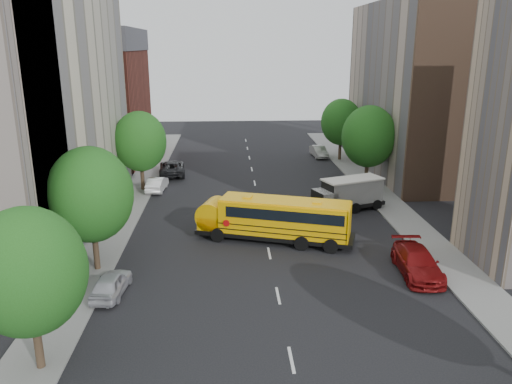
{
  "coord_description": "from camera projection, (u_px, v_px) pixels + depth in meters",
  "views": [
    {
      "loc": [
        -2.71,
        -33.24,
        13.59
      ],
      "look_at": [
        -0.67,
        2.0,
        3.18
      ],
      "focal_mm": 35.0,
      "sensor_mm": 36.0,
      "label": 1
    }
  ],
  "objects": [
    {
      "name": "street_tree_5",
      "position": [
        341.0,
        122.0,
        60.0
      ],
      "size": [
        4.86,
        4.86,
        7.51
      ],
      "color": "#38281C",
      "rests_on": "ground"
    },
    {
      "name": "building_left_redbrick",
      "position": [
        99.0,
        107.0,
        59.8
      ],
      "size": [
        10.0,
        15.0,
        13.0
      ],
      "primitive_type": "cube",
      "color": "maroon",
      "rests_on": "ground"
    },
    {
      "name": "parked_car_5",
      "position": [
        319.0,
        151.0,
        62.95
      ],
      "size": [
        1.84,
        4.41,
        1.42
      ],
      "primitive_type": "imported",
      "rotation": [
        0.0,
        0.0,
        0.08
      ],
      "color": "#9F9F9A",
      "rests_on": "ground"
    },
    {
      "name": "parked_car_2",
      "position": [
        172.0,
        168.0,
        54.22
      ],
      "size": [
        3.19,
        5.93,
        1.58
      ],
      "primitive_type": "imported",
      "rotation": [
        0.0,
        0.0,
        3.24
      ],
      "color": "black",
      "rests_on": "ground"
    },
    {
      "name": "parked_car_4",
      "position": [
        362.0,
        191.0,
        46.0
      ],
      "size": [
        1.97,
        4.11,
        1.35
      ],
      "primitive_type": "imported",
      "rotation": [
        0.0,
        0.0,
        0.1
      ],
      "color": "#2E3652",
      "rests_on": "ground"
    },
    {
      "name": "street_tree_1",
      "position": [
        91.0,
        195.0,
        29.99
      ],
      "size": [
        5.12,
        5.12,
        7.9
      ],
      "color": "#38281C",
      "rests_on": "ground"
    },
    {
      "name": "sidewalk_left",
      "position": [
        119.0,
        221.0,
        39.96
      ],
      "size": [
        3.0,
        80.0,
        0.12
      ],
      "primitive_type": "cube",
      "color": "slate",
      "rests_on": "ground"
    },
    {
      "name": "parked_car_3",
      "position": [
        417.0,
        262.0,
        30.58
      ],
      "size": [
        2.56,
        5.62,
        1.59
      ],
      "primitive_type": "imported",
      "rotation": [
        0.0,
        0.0,
        -0.06
      ],
      "color": "maroon",
      "rests_on": "ground"
    },
    {
      "name": "parked_car_0",
      "position": [
        111.0,
        284.0,
        28.13
      ],
      "size": [
        1.95,
        4.05,
        1.33
      ],
      "primitive_type": "imported",
      "rotation": [
        0.0,
        0.0,
        3.04
      ],
      "color": "#B4B4BC",
      "rests_on": "ground"
    },
    {
      "name": "building_left_cream",
      "position": [
        25.0,
        95.0,
        37.75
      ],
      "size": [
        10.0,
        26.0,
        20.0
      ],
      "primitive_type": "cube",
      "color": "beige",
      "rests_on": "ground"
    },
    {
      "name": "street_tree_0",
      "position": [
        28.0,
        272.0,
        20.5
      ],
      "size": [
        4.8,
        4.8,
        7.41
      ],
      "color": "#38281C",
      "rests_on": "ground"
    },
    {
      "name": "parked_car_1",
      "position": [
        157.0,
        184.0,
        48.3
      ],
      "size": [
        1.78,
        4.28,
        1.38
      ],
      "primitive_type": "imported",
      "rotation": [
        0.0,
        0.0,
        3.06
      ],
      "color": "white",
      "rests_on": "ground"
    },
    {
      "name": "ground",
      "position": [
        267.0,
        242.0,
        35.83
      ],
      "size": [
        120.0,
        120.0,
        0.0
      ],
      "primitive_type": "plane",
      "color": "black",
      "rests_on": "ground"
    },
    {
      "name": "sidewalk_right",
      "position": [
        401.0,
        216.0,
        41.23
      ],
      "size": [
        3.0,
        80.0,
        0.12
      ],
      "primitive_type": "cube",
      "color": "slate",
      "rests_on": "ground"
    },
    {
      "name": "school_bus",
      "position": [
        273.0,
        217.0,
        35.63
      ],
      "size": [
        11.56,
        5.94,
        3.2
      ],
      "rotation": [
        0.0,
        0.0,
        -0.31
      ],
      "color": "black",
      "rests_on": "ground"
    },
    {
      "name": "street_tree_2",
      "position": [
        140.0,
        141.0,
        47.26
      ],
      "size": [
        4.99,
        4.99,
        7.71
      ],
      "color": "#38281C",
      "rests_on": "ground"
    },
    {
      "name": "street_tree_4",
      "position": [
        369.0,
        137.0,
        48.4
      ],
      "size": [
        5.25,
        5.25,
        8.1
      ],
      "color": "#38281C",
      "rests_on": "ground"
    },
    {
      "name": "safari_truck",
      "position": [
        348.0,
        194.0,
        42.4
      ],
      "size": [
        6.81,
        4.34,
        2.76
      ],
      "rotation": [
        0.0,
        0.0,
        0.36
      ],
      "color": "black",
      "rests_on": "ground"
    },
    {
      "name": "building_right_sidewall",
      "position": [
        468.0,
        101.0,
        42.89
      ],
      "size": [
        10.1,
        0.3,
        18.0
      ],
      "primitive_type": "cube",
      "color": "brown",
      "rests_on": "ground"
    },
    {
      "name": "lane_markings",
      "position": [
        258.0,
        201.0,
        45.4
      ],
      "size": [
        0.15,
        64.0,
        0.01
      ],
      "primitive_type": "cube",
      "color": "silver",
      "rests_on": "ground"
    },
    {
      "name": "building_right_far",
      "position": [
        420.0,
        90.0,
        53.43
      ],
      "size": [
        10.0,
        22.0,
        18.0
      ],
      "primitive_type": "cube",
      "color": "tan",
      "rests_on": "ground"
    }
  ]
}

